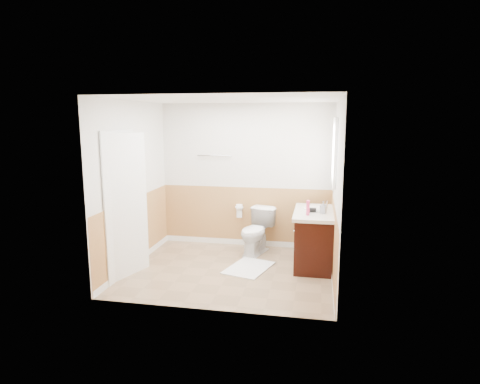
% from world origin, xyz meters
% --- Properties ---
extents(floor, '(3.00, 3.00, 0.00)m').
position_xyz_m(floor, '(0.00, 0.00, 0.00)').
color(floor, '#8C7051').
rests_on(floor, ground).
extents(ceiling, '(3.00, 3.00, 0.00)m').
position_xyz_m(ceiling, '(0.00, 0.00, 2.50)').
color(ceiling, white).
rests_on(ceiling, floor).
extents(wall_back, '(3.00, 0.00, 3.00)m').
position_xyz_m(wall_back, '(0.00, 1.30, 1.25)').
color(wall_back, silver).
rests_on(wall_back, floor).
extents(wall_front, '(3.00, 0.00, 3.00)m').
position_xyz_m(wall_front, '(0.00, -1.30, 1.25)').
color(wall_front, silver).
rests_on(wall_front, floor).
extents(wall_left, '(0.00, 3.00, 3.00)m').
position_xyz_m(wall_left, '(-1.50, 0.00, 1.25)').
color(wall_left, silver).
rests_on(wall_left, floor).
extents(wall_right, '(0.00, 3.00, 3.00)m').
position_xyz_m(wall_right, '(1.50, 0.00, 1.25)').
color(wall_right, silver).
rests_on(wall_right, floor).
extents(wainscot_back, '(3.00, 0.00, 3.00)m').
position_xyz_m(wainscot_back, '(0.00, 1.29, 0.50)').
color(wainscot_back, tan).
rests_on(wainscot_back, floor).
extents(wainscot_front, '(3.00, 0.00, 3.00)m').
position_xyz_m(wainscot_front, '(0.00, -1.29, 0.50)').
color(wainscot_front, tan).
rests_on(wainscot_front, floor).
extents(wainscot_left, '(0.00, 2.60, 2.60)m').
position_xyz_m(wainscot_left, '(-1.49, 0.00, 0.50)').
color(wainscot_left, tan).
rests_on(wainscot_left, floor).
extents(wainscot_right, '(0.00, 2.60, 2.60)m').
position_xyz_m(wainscot_right, '(1.49, 0.00, 0.50)').
color(wainscot_right, tan).
rests_on(wainscot_right, floor).
extents(toilet, '(0.61, 0.83, 0.76)m').
position_xyz_m(toilet, '(0.26, 0.86, 0.38)').
color(toilet, white).
rests_on(toilet, floor).
extents(bath_mat, '(0.75, 0.92, 0.02)m').
position_xyz_m(bath_mat, '(0.26, 0.13, 0.01)').
color(bath_mat, silver).
rests_on(bath_mat, floor).
extents(vanity_cabinet, '(0.55, 1.10, 0.80)m').
position_xyz_m(vanity_cabinet, '(1.21, 0.49, 0.40)').
color(vanity_cabinet, black).
rests_on(vanity_cabinet, floor).
extents(vanity_knob_left, '(0.03, 0.03, 0.03)m').
position_xyz_m(vanity_knob_left, '(0.91, 0.39, 0.55)').
color(vanity_knob_left, silver).
rests_on(vanity_knob_left, vanity_cabinet).
extents(vanity_knob_right, '(0.03, 0.03, 0.03)m').
position_xyz_m(vanity_knob_right, '(0.91, 0.59, 0.55)').
color(vanity_knob_right, '#BBBCC2').
rests_on(vanity_knob_right, vanity_cabinet).
extents(countertop, '(0.60, 1.15, 0.05)m').
position_xyz_m(countertop, '(1.20, 0.49, 0.83)').
color(countertop, beige).
rests_on(countertop, vanity_cabinet).
extents(sink_basin, '(0.36, 0.36, 0.02)m').
position_xyz_m(sink_basin, '(1.21, 0.64, 0.86)').
color(sink_basin, white).
rests_on(sink_basin, countertop).
extents(faucet, '(0.02, 0.02, 0.14)m').
position_xyz_m(faucet, '(1.39, 0.64, 0.92)').
color(faucet, silver).
rests_on(faucet, countertop).
extents(lotion_bottle, '(0.05, 0.05, 0.22)m').
position_xyz_m(lotion_bottle, '(1.11, 0.20, 0.96)').
color(lotion_bottle, '#E93C75').
rests_on(lotion_bottle, countertop).
extents(soap_dispenser, '(0.10, 0.11, 0.18)m').
position_xyz_m(soap_dispenser, '(1.33, 0.36, 0.94)').
color(soap_dispenser, gray).
rests_on(soap_dispenser, countertop).
extents(hair_dryer_body, '(0.14, 0.07, 0.07)m').
position_xyz_m(hair_dryer_body, '(1.16, 0.41, 0.89)').
color(hair_dryer_body, black).
rests_on(hair_dryer_body, countertop).
extents(hair_dryer_handle, '(0.03, 0.03, 0.07)m').
position_xyz_m(hair_dryer_handle, '(1.13, 0.38, 0.86)').
color(hair_dryer_handle, black).
rests_on(hair_dryer_handle, countertop).
extents(mirror_panel, '(0.02, 0.35, 0.90)m').
position_xyz_m(mirror_panel, '(1.48, 1.10, 1.55)').
color(mirror_panel, silver).
rests_on(mirror_panel, wall_right).
extents(window_frame, '(0.04, 0.80, 1.00)m').
position_xyz_m(window_frame, '(1.47, 0.59, 1.75)').
color(window_frame, white).
rests_on(window_frame, wall_right).
extents(window_glass, '(0.01, 0.70, 0.90)m').
position_xyz_m(window_glass, '(1.49, 0.59, 1.75)').
color(window_glass, white).
rests_on(window_glass, wall_right).
extents(door, '(0.29, 0.78, 2.04)m').
position_xyz_m(door, '(-1.40, -0.45, 1.02)').
color(door, white).
rests_on(door, wall_left).
extents(door_frame, '(0.02, 0.92, 2.10)m').
position_xyz_m(door_frame, '(-1.48, -0.45, 1.03)').
color(door_frame, white).
rests_on(door_frame, wall_left).
extents(door_knob, '(0.06, 0.06, 0.06)m').
position_xyz_m(door_knob, '(-1.34, -0.12, 0.95)').
color(door_knob, silver).
rests_on(door_knob, door).
extents(towel_bar, '(0.62, 0.02, 0.02)m').
position_xyz_m(towel_bar, '(-0.55, 1.25, 1.60)').
color(towel_bar, silver).
rests_on(towel_bar, wall_back).
extents(tp_holder_bar, '(0.14, 0.02, 0.02)m').
position_xyz_m(tp_holder_bar, '(-0.10, 1.23, 0.70)').
color(tp_holder_bar, silver).
rests_on(tp_holder_bar, wall_back).
extents(tp_roll, '(0.10, 0.11, 0.11)m').
position_xyz_m(tp_roll, '(-0.10, 1.23, 0.70)').
color(tp_roll, white).
rests_on(tp_roll, tp_holder_bar).
extents(tp_sheet, '(0.10, 0.01, 0.16)m').
position_xyz_m(tp_sheet, '(-0.10, 1.23, 0.59)').
color(tp_sheet, white).
rests_on(tp_sheet, tp_roll).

